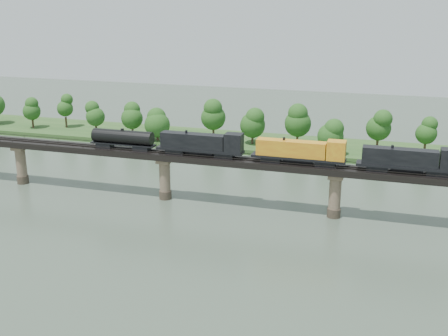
# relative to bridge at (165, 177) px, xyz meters

# --- Properties ---
(ground) EXTENTS (400.00, 400.00, 0.00)m
(ground) POSITION_rel_bridge_xyz_m (0.00, -30.00, -5.46)
(ground) COLOR #364437
(ground) RESTS_ON ground
(far_bank) EXTENTS (300.00, 24.00, 1.60)m
(far_bank) POSITION_rel_bridge_xyz_m (0.00, 55.00, -4.66)
(far_bank) COLOR #27491D
(far_bank) RESTS_ON ground
(bridge) EXTENTS (236.00, 30.00, 11.50)m
(bridge) POSITION_rel_bridge_xyz_m (0.00, 0.00, 0.00)
(bridge) COLOR #473A2D
(bridge) RESTS_ON ground
(bridge_superstructure) EXTENTS (220.00, 4.90, 0.75)m
(bridge_superstructure) POSITION_rel_bridge_xyz_m (0.00, 0.00, 6.33)
(bridge_superstructure) COLOR black
(bridge_superstructure) RESTS_ON bridge
(far_treeline) EXTENTS (289.06, 17.54, 13.60)m
(far_treeline) POSITION_rel_bridge_xyz_m (-8.21, 50.52, 3.37)
(far_treeline) COLOR #382619
(far_treeline) RESTS_ON far_bank
(freight_train) EXTENTS (83.24, 3.24, 5.73)m
(freight_train) POSITION_rel_bridge_xyz_m (24.25, -0.00, 8.78)
(freight_train) COLOR black
(freight_train) RESTS_ON bridge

